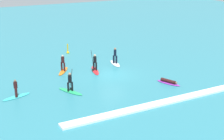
% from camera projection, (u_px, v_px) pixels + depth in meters
% --- Properties ---
extents(ground_plane, '(120.00, 120.00, 0.00)m').
position_uv_depth(ground_plane, '(112.00, 75.00, 34.98)').
color(ground_plane, teal).
rests_on(ground_plane, ground).
extents(surfer_on_green_board, '(1.74, 2.91, 2.06)m').
position_uv_depth(surfer_on_green_board, '(70.00, 87.00, 30.20)').
color(surfer_on_green_board, '#23B266').
rests_on(surfer_on_green_board, ground_plane).
extents(surfer_on_white_board, '(1.26, 2.84, 1.92)m').
position_uv_depth(surfer_on_white_board, '(115.00, 60.00, 38.45)').
color(surfer_on_white_board, white).
rests_on(surfer_on_white_board, ground_plane).
extents(surfer_on_teal_board, '(2.74, 1.42, 1.62)m').
position_uv_depth(surfer_on_teal_board, '(16.00, 92.00, 29.08)').
color(surfer_on_teal_board, '#33C6CC').
rests_on(surfer_on_teal_board, ground_plane).
extents(surfer_on_orange_board, '(2.16, 2.71, 1.87)m').
position_uv_depth(surfer_on_orange_board, '(63.00, 67.00, 35.74)').
color(surfer_on_orange_board, orange).
rests_on(surfer_on_orange_board, ground_plane).
extents(surfer_on_red_board, '(1.48, 3.21, 2.39)m').
position_uv_depth(surfer_on_red_board, '(95.00, 66.00, 35.98)').
color(surfer_on_red_board, red).
rests_on(surfer_on_red_board, ground_plane).
extents(surfer_on_purple_board, '(1.54, 2.61, 0.41)m').
position_uv_depth(surfer_on_purple_board, '(169.00, 82.00, 32.40)').
color(surfer_on_purple_board, purple).
rests_on(surfer_on_purple_board, ground_plane).
extents(marker_buoy, '(0.37, 0.37, 1.34)m').
position_uv_depth(marker_buoy, '(68.00, 51.00, 42.89)').
color(marker_buoy, yellow).
rests_on(marker_buoy, ground_plane).
extents(wave_crest, '(17.71, 0.90, 0.18)m').
position_uv_depth(wave_crest, '(161.00, 103.00, 27.76)').
color(wave_crest, white).
rests_on(wave_crest, ground_plane).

